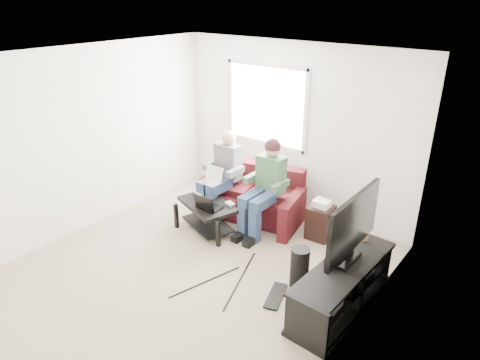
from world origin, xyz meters
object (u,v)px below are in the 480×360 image
(tv_stand, at_px, (342,288))
(sofa, at_px, (253,197))
(coffee_table, at_px, (208,210))
(tv, at_px, (353,225))
(subwoofer, at_px, (300,267))
(end_table, at_px, (320,221))

(tv_stand, bearing_deg, sofa, 151.64)
(coffee_table, bearing_deg, sofa, 74.03)
(tv_stand, xyz_separation_m, tv, (-0.00, 0.10, 0.75))
(subwoofer, bearing_deg, end_table, 106.98)
(sofa, height_order, subwoofer, sofa)
(coffee_table, height_order, tv, tv)
(sofa, distance_m, coffee_table, 0.83)
(coffee_table, bearing_deg, tv, -5.39)
(subwoofer, bearing_deg, sofa, 144.13)
(coffee_table, xyz_separation_m, tv_stand, (2.29, -0.32, -0.09))
(tv_stand, height_order, end_table, end_table)
(coffee_table, height_order, tv_stand, tv_stand)
(tv, bearing_deg, sofa, 153.81)
(coffee_table, bearing_deg, subwoofer, -9.47)
(tv, xyz_separation_m, subwoofer, (-0.56, -0.07, -0.74))
(tv_stand, bearing_deg, tv, 91.47)
(coffee_table, distance_m, tv, 2.39)
(tv_stand, distance_m, tv, 0.76)
(subwoofer, height_order, end_table, end_table)
(sofa, bearing_deg, tv_stand, -28.36)
(tv_stand, bearing_deg, coffee_table, 172.14)
(coffee_table, xyz_separation_m, tv, (2.28, -0.22, 0.67))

